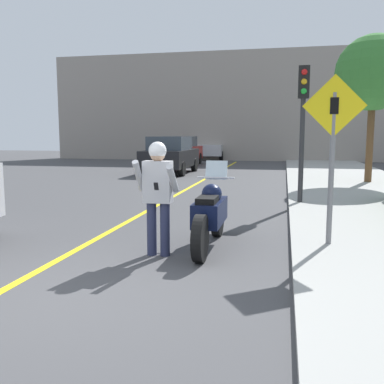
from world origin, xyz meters
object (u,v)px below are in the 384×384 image
(traffic_light, at_px, (303,108))
(street_tree, at_px, (374,73))
(motorcycle, at_px, (210,215))
(parked_car_silver, at_px, (213,148))
(parked_car_black, at_px, (171,155))
(person_biker, at_px, (158,187))
(crossing_sign, at_px, (333,144))
(parked_car_red, at_px, (181,150))

(traffic_light, relative_size, street_tree, 0.65)
(motorcycle, relative_size, parked_car_silver, 0.53)
(motorcycle, height_order, parked_car_black, parked_car_black)
(person_biker, xyz_separation_m, traffic_light, (2.16, 4.94, 1.39))
(parked_car_silver, bearing_deg, parked_car_black, -90.02)
(parked_car_black, relative_size, parked_car_silver, 1.00)
(crossing_sign, distance_m, parked_car_silver, 24.70)
(person_biker, bearing_deg, street_tree, 65.39)
(street_tree, xyz_separation_m, parked_car_black, (-7.99, 2.88, -2.98))
(parked_car_black, bearing_deg, person_biker, -75.77)
(parked_car_red, relative_size, parked_car_silver, 1.00)
(traffic_light, height_order, parked_car_red, traffic_light)
(motorcycle, height_order, traffic_light, traffic_light)
(parked_car_red, bearing_deg, parked_car_black, -81.15)
(street_tree, bearing_deg, parked_car_red, 136.31)
(person_biker, relative_size, street_tree, 0.33)
(motorcycle, height_order, street_tree, street_tree)
(street_tree, xyz_separation_m, parked_car_silver, (-7.98, 14.62, -2.98))
(crossing_sign, xyz_separation_m, street_tree, (2.23, 9.38, 2.22))
(traffic_light, bearing_deg, parked_car_black, 123.97)
(parked_car_black, distance_m, parked_car_red, 5.64)
(motorcycle, relative_size, street_tree, 0.44)
(traffic_light, distance_m, parked_car_red, 15.18)
(street_tree, bearing_deg, traffic_light, -115.53)
(parked_car_red, bearing_deg, person_biker, -77.36)
(person_biker, distance_m, crossing_sign, 2.65)
(parked_car_black, xyz_separation_m, parked_car_silver, (0.00, 11.74, 0.00))
(crossing_sign, height_order, traffic_light, traffic_light)
(street_tree, bearing_deg, parked_car_silver, 118.63)
(person_biker, xyz_separation_m, parked_car_red, (-4.18, 18.65, -0.14))
(motorcycle, relative_size, parked_car_red, 0.53)
(crossing_sign, relative_size, parked_car_black, 0.60)
(street_tree, height_order, parked_car_silver, street_tree)
(crossing_sign, distance_m, street_tree, 9.89)
(motorcycle, bearing_deg, traffic_light, 70.82)
(parked_car_silver, bearing_deg, parked_car_red, -98.04)
(crossing_sign, bearing_deg, motorcycle, -173.54)
(parked_car_black, xyz_separation_m, parked_car_red, (-0.87, 5.58, 0.00))
(person_biker, xyz_separation_m, street_tree, (4.67, 10.19, 2.84))
(traffic_light, distance_m, parked_car_black, 9.93)
(person_biker, xyz_separation_m, parked_car_silver, (-3.31, 24.82, -0.14))
(crossing_sign, xyz_separation_m, traffic_light, (-0.28, 4.13, 0.78))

